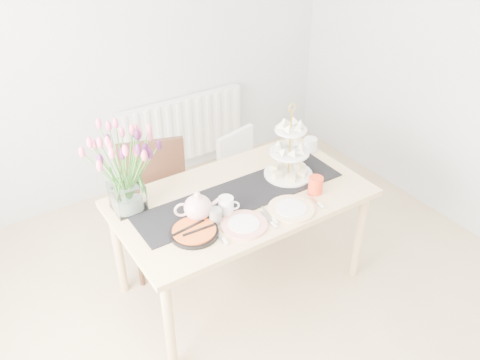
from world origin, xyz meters
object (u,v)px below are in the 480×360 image
mug_white (226,206)px  cake_stand (289,158)px  dining_table (241,205)px  tulip_vase (121,157)px  plate_right (291,209)px  radiator (183,129)px  tart_tin (194,232)px  teapot (198,207)px  chair_white (244,172)px  cream_jug (310,145)px  mug_grey (215,216)px  mug_orange (316,185)px  plate_left (244,225)px  chair_brown (157,197)px

mug_white → cake_stand: bearing=41.6°
cake_stand → dining_table: bearing=-176.7°
tulip_vase → plate_right: tulip_vase is taller
tulip_vase → plate_right: size_ratio=2.33×
radiator → tart_tin: tart_tin is taller
teapot → tart_tin: teapot is taller
tulip_vase → mug_white: bearing=-37.5°
plate_right → teapot: bearing=155.8°
chair_white → tulip_vase: size_ratio=1.13×
chair_white → cream_jug: cream_jug is taller
mug_grey → plate_right: 0.47m
teapot → mug_orange: size_ratio=2.40×
mug_grey → plate_left: size_ratio=0.33×
chair_white → plate_left: bearing=-137.1°
tulip_vase → plate_left: (0.50, -0.52, -0.36)m
tart_tin → plate_left: 0.30m
cream_jug → plate_left: cream_jug is taller
radiator → chair_brown: chair_brown is taller
teapot → mug_grey: (0.07, -0.08, -0.04)m
chair_brown → radiator: bearing=72.0°
mug_orange → plate_right: bearing=129.3°
mug_white → mug_orange: size_ratio=1.00×
chair_brown → tart_tin: bearing=-78.9°
cake_stand → mug_white: bearing=-167.3°
chair_white → mug_orange: (-0.03, -0.87, 0.37)m
tart_tin → cake_stand: bearing=13.6°
mug_grey → plate_right: mug_grey is taller
cake_stand → tart_tin: 0.86m
tart_tin → plate_right: bearing=-10.9°
dining_table → plate_right: plate_right is taller
chair_white → mug_orange: bearing=-105.6°
tulip_vase → radiator: bearing=51.4°
tart_tin → chair_white: bearing=42.8°
radiator → plate_right: size_ratio=4.19×
radiator → mug_white: mug_white is taller
cream_jug → mug_grey: bearing=176.0°
teapot → mug_orange: 0.78m
dining_table → cream_jug: 0.77m
cream_jug → plate_right: size_ratio=0.34×
cream_jug → teapot: bearing=170.8°
chair_white → tulip_vase: (-1.10, -0.38, 0.68)m
chair_brown → chair_white: bearing=24.0°
cream_jug → tart_tin: size_ratio=0.34×
tart_tin → plate_right: tart_tin is taller
tulip_vase → mug_grey: (0.38, -0.40, -0.32)m
cake_stand → cream_jug: size_ratio=4.93×
radiator → mug_white: bearing=-108.4°
plate_right → dining_table: bearing=120.0°
cake_stand → chair_brown: bearing=144.0°
teapot → dining_table: bearing=28.3°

